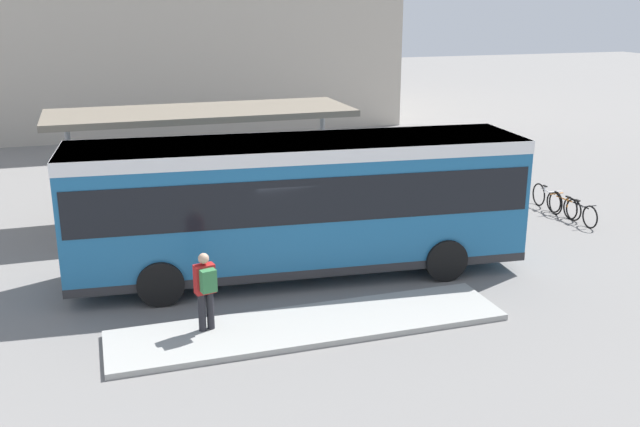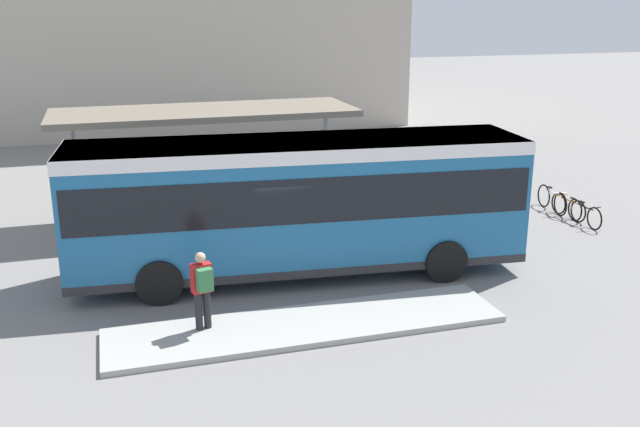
% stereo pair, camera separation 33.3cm
% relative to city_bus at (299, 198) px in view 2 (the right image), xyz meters
% --- Properties ---
extents(ground_plane, '(120.00, 120.00, 0.00)m').
position_rel_city_bus_xyz_m(ground_plane, '(-0.01, 0.00, -1.90)').
color(ground_plane, slate).
extents(curb_island, '(8.02, 1.80, 0.12)m').
position_rel_city_bus_xyz_m(curb_island, '(-0.64, -2.94, -1.84)').
color(curb_island, '#9E9E99').
rests_on(curb_island, ground_plane).
extents(city_bus, '(10.74, 3.40, 3.26)m').
position_rel_city_bus_xyz_m(city_bus, '(0.00, 0.00, 0.00)').
color(city_bus, '#1E6093').
rests_on(city_bus, ground_plane).
extents(pedestrian_waiting, '(0.42, 0.46, 1.59)m').
position_rel_city_bus_xyz_m(pedestrian_waiting, '(-2.66, -2.64, -0.87)').
color(pedestrian_waiting, '#232328').
rests_on(pedestrian_waiting, curb_island).
extents(bicycle_black, '(0.48, 1.59, 0.69)m').
position_rel_city_bus_xyz_m(bicycle_black, '(9.00, 1.30, -1.55)').
color(bicycle_black, black).
rests_on(bicycle_black, ground_plane).
extents(bicycle_orange, '(0.48, 1.58, 0.68)m').
position_rel_city_bus_xyz_m(bicycle_orange, '(8.98, 2.06, -1.56)').
color(bicycle_orange, black).
rests_on(bicycle_orange, ground_plane).
extents(bicycle_white, '(0.48, 1.74, 0.75)m').
position_rel_city_bus_xyz_m(bicycle_white, '(8.92, 2.82, -1.52)').
color(bicycle_white, black).
rests_on(bicycle_white, ground_plane).
extents(station_shelter, '(8.73, 3.07, 3.29)m').
position_rel_city_bus_xyz_m(station_shelter, '(-1.43, 5.23, 1.25)').
color(station_shelter, '#706656').
rests_on(station_shelter, ground_plane).
extents(potted_planter_near_shelter, '(0.83, 0.83, 1.32)m').
position_rel_city_bus_xyz_m(potted_planter_near_shelter, '(-2.25, 2.36, -1.21)').
color(potted_planter_near_shelter, slate).
rests_on(potted_planter_near_shelter, ground_plane).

